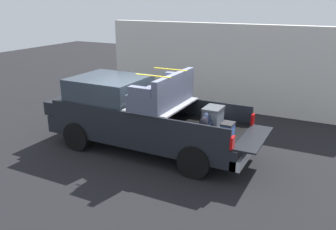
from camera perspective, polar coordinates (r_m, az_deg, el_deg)
name	(u,v)px	position (r m, az deg, el deg)	size (l,w,h in m)	color
ground_plane	(149,149)	(9.81, -3.13, -5.60)	(40.00, 40.00, 0.00)	black
pickup_truck	(137,114)	(9.64, -5.13, 0.15)	(6.05, 2.10, 2.23)	black
building_facade	(224,67)	(13.33, 9.10, 7.75)	(9.47, 0.36, 3.17)	silver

